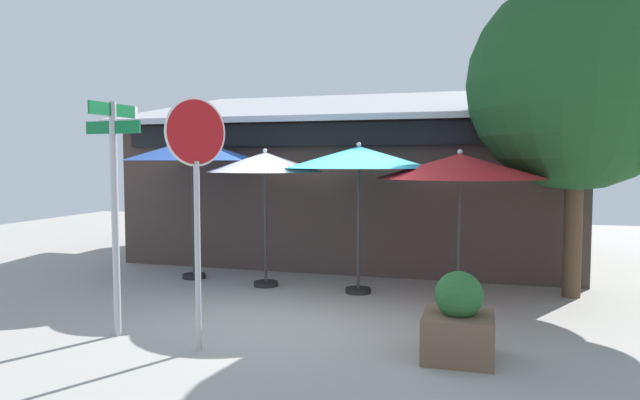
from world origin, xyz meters
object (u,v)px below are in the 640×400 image
Objects in this scene: patio_umbrella_teal_right at (359,158)px; stop_sign at (196,174)px; shade_tree at (591,86)px; patio_umbrella_ivory_center at (265,164)px; patio_umbrella_royal_blue_left at (192,151)px; sidewalk_planter at (458,323)px; patio_umbrella_crimson_far_right at (460,167)px; street_sign_post at (115,194)px.

stop_sign is at bearing -109.03° from patio_umbrella_teal_right.
shade_tree reaches higher than patio_umbrella_teal_right.
patio_umbrella_teal_right is at bearing 70.97° from stop_sign.
patio_umbrella_ivory_center is at bearing 177.88° from patio_umbrella_teal_right.
patio_umbrella_royal_blue_left is 1.62m from patio_umbrella_ivory_center.
shade_tree is (5.37, 0.55, 1.24)m from patio_umbrella_ivory_center.
patio_umbrella_royal_blue_left is 6.34m from sidewalk_planter.
sidewalk_planter is at bearing -118.13° from shade_tree.
stop_sign reaches higher than sidewalk_planter.
patio_umbrella_crimson_far_right is at bearing -6.55° from patio_umbrella_teal_right.
sidewalk_planter is (2.97, 0.57, -1.68)m from stop_sign.
street_sign_post reaches higher than patio_umbrella_royal_blue_left.
patio_umbrella_ivory_center is 3.40m from patio_umbrella_crimson_far_right.
stop_sign is 3.65m from patio_umbrella_teal_right.
patio_umbrella_teal_right is (1.72, -0.06, 0.09)m from patio_umbrella_ivory_center.
street_sign_post reaches higher than patio_umbrella_ivory_center.
patio_umbrella_teal_right is 1.68m from patio_umbrella_crimson_far_right.
patio_umbrella_teal_right is 3.87m from sidewalk_planter.
street_sign_post is 1.17× the size of patio_umbrella_teal_right.
stop_sign reaches higher than patio_umbrella_ivory_center.
shade_tree is 4.99m from sidewalk_planter.
street_sign_post is at bearing -144.08° from patio_umbrella_crimson_far_right.
shade_tree reaches higher than patio_umbrella_royal_blue_left.
shade_tree is at bearing 5.86° from patio_umbrella_ivory_center.
sidewalk_planter is (3.51, -2.94, -1.79)m from patio_umbrella_ivory_center.
patio_umbrella_teal_right is 3.88m from shade_tree.
stop_sign is at bearing -169.21° from sidewalk_planter.
patio_umbrella_royal_blue_left is 1.10× the size of patio_umbrella_ivory_center.
street_sign_post is at bearing -76.83° from patio_umbrella_royal_blue_left.
street_sign_post is at bearing -127.82° from patio_umbrella_teal_right.
sidewalk_planter is at bearing 4.29° from street_sign_post.
stop_sign is at bearing -60.65° from patio_umbrella_royal_blue_left.
patio_umbrella_ivory_center is at bearing -9.23° from patio_umbrella_royal_blue_left.
stop_sign is 1.20× the size of patio_umbrella_ivory_center.
sidewalk_planter is (5.09, -3.20, -2.03)m from patio_umbrella_royal_blue_left.
street_sign_post reaches higher than patio_umbrella_crimson_far_right.
sidewalk_planter is (4.27, 0.32, -1.41)m from street_sign_post.
patio_umbrella_teal_right reaches higher than sidewalk_planter.
patio_umbrella_crimson_far_right is at bearing -157.91° from shade_tree.
patio_umbrella_ivory_center is 1.72m from patio_umbrella_teal_right.
street_sign_post is 1.09× the size of patio_umbrella_royal_blue_left.
patio_umbrella_royal_blue_left is 2.72× the size of sidewalk_planter.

